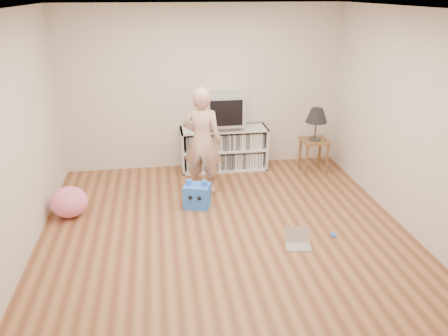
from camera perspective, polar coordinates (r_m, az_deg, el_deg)
name	(u,v)px	position (r m, az deg, el deg)	size (l,w,h in m)	color
ground	(225,231)	(5.48, 0.07, -8.19)	(4.50, 4.50, 0.00)	brown
walls	(225,131)	(4.94, 0.08, 4.90)	(4.52, 4.52, 2.60)	silver
ceiling	(225,8)	(4.72, 0.08, 20.13)	(4.50, 4.50, 0.01)	white
media_unit	(224,148)	(7.20, -0.03, 2.60)	(1.40, 0.45, 0.70)	white
dvd_deck	(224,126)	(7.06, -0.01, 5.50)	(0.45, 0.35, 0.07)	gray
crt_tv	(224,109)	(6.98, -0.01, 7.73)	(0.60, 0.53, 0.50)	#9F9FA4
side_table	(314,148)	(7.17, 11.67, 2.60)	(0.42, 0.42, 0.55)	brown
table_lamp	(317,116)	(7.01, 12.00, 6.64)	(0.34, 0.34, 0.52)	#333333
person	(202,141)	(6.20, -2.85, 3.49)	(0.57, 0.37, 1.56)	#D3A990
laptop	(298,241)	(5.24, 9.64, -9.35)	(0.33, 0.28, 0.20)	silver
playing_cards	(334,235)	(5.53, 14.11, -8.48)	(0.07, 0.09, 0.02)	#4464B6
plush_blue	(197,195)	(5.99, -3.55, -3.60)	(0.41, 0.36, 0.39)	#2974FF
plush_pink	(69,202)	(6.07, -19.56, -4.21)	(0.47, 0.47, 0.40)	pink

